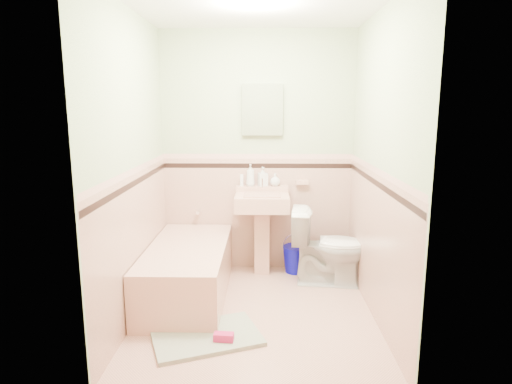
{
  "coord_description": "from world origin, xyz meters",
  "views": [
    {
      "loc": [
        0.07,
        -3.5,
        1.73
      ],
      "look_at": [
        0.0,
        0.25,
        1.0
      ],
      "focal_mm": 30.85,
      "sensor_mm": 36.0,
      "label": 1
    }
  ],
  "objects_px": {
    "soap_bottle_right": "(275,180)",
    "toilet": "(330,247)",
    "sink": "(262,235)",
    "bathtub": "(188,272)",
    "shoe": "(224,337)",
    "medicine_cabinet": "(262,110)",
    "bucket": "(296,259)",
    "soap_bottle_mid": "(263,177)",
    "soap_bottle_left": "(250,175)"
  },
  "relations": [
    {
      "from": "bathtub",
      "to": "medicine_cabinet",
      "type": "bearing_deg",
      "value": 47.42
    },
    {
      "from": "bucket",
      "to": "soap_bottle_right",
      "type": "bearing_deg",
      "value": 158.2
    },
    {
      "from": "medicine_cabinet",
      "to": "bucket",
      "type": "relative_size",
      "value": 1.81
    },
    {
      "from": "medicine_cabinet",
      "to": "toilet",
      "type": "distance_m",
      "value": 1.54
    },
    {
      "from": "soap_bottle_right",
      "to": "toilet",
      "type": "bearing_deg",
      "value": -36.49
    },
    {
      "from": "soap_bottle_right",
      "to": "shoe",
      "type": "xyz_separation_m",
      "value": [
        -0.41,
        -1.57,
        -0.92
      ]
    },
    {
      "from": "bathtub",
      "to": "soap_bottle_right",
      "type": "bearing_deg",
      "value": 41.04
    },
    {
      "from": "soap_bottle_mid",
      "to": "toilet",
      "type": "xyz_separation_m",
      "value": [
        0.66,
        -0.39,
        -0.63
      ]
    },
    {
      "from": "sink",
      "to": "soap_bottle_right",
      "type": "bearing_deg",
      "value": 53.03
    },
    {
      "from": "bathtub",
      "to": "shoe",
      "type": "relative_size",
      "value": 10.23
    },
    {
      "from": "toilet",
      "to": "shoe",
      "type": "xyz_separation_m",
      "value": [
        -0.94,
        -1.18,
        -0.32
      ]
    },
    {
      "from": "soap_bottle_left",
      "to": "soap_bottle_right",
      "type": "relative_size",
      "value": 1.74
    },
    {
      "from": "bathtub",
      "to": "soap_bottle_mid",
      "type": "distance_m",
      "value": 1.26
    },
    {
      "from": "soap_bottle_left",
      "to": "shoe",
      "type": "bearing_deg",
      "value": -95.43
    },
    {
      "from": "toilet",
      "to": "bucket",
      "type": "bearing_deg",
      "value": 51.83
    },
    {
      "from": "soap_bottle_left",
      "to": "soap_bottle_right",
      "type": "distance_m",
      "value": 0.26
    },
    {
      "from": "medicine_cabinet",
      "to": "shoe",
      "type": "height_order",
      "value": "medicine_cabinet"
    },
    {
      "from": "soap_bottle_right",
      "to": "bathtub",
      "type": "bearing_deg",
      "value": -138.96
    },
    {
      "from": "shoe",
      "to": "toilet",
      "type": "bearing_deg",
      "value": 56.28
    },
    {
      "from": "bucket",
      "to": "shoe",
      "type": "relative_size",
      "value": 1.92
    },
    {
      "from": "soap_bottle_left",
      "to": "sink",
      "type": "bearing_deg",
      "value": -55.49
    },
    {
      "from": "bathtub",
      "to": "soap_bottle_mid",
      "type": "height_order",
      "value": "soap_bottle_mid"
    },
    {
      "from": "sink",
      "to": "soap_bottle_right",
      "type": "relative_size",
      "value": 6.47
    },
    {
      "from": "sink",
      "to": "bucket",
      "type": "distance_m",
      "value": 0.47
    },
    {
      "from": "soap_bottle_mid",
      "to": "sink",
      "type": "bearing_deg",
      "value": -91.99
    },
    {
      "from": "medicine_cabinet",
      "to": "toilet",
      "type": "bearing_deg",
      "value": -32.38
    },
    {
      "from": "soap_bottle_left",
      "to": "soap_bottle_right",
      "type": "height_order",
      "value": "soap_bottle_left"
    },
    {
      "from": "sink",
      "to": "soap_bottle_left",
      "type": "relative_size",
      "value": 3.72
    },
    {
      "from": "bathtub",
      "to": "bucket",
      "type": "xyz_separation_m",
      "value": [
        1.04,
        0.62,
        -0.08
      ]
    },
    {
      "from": "soap_bottle_right",
      "to": "shoe",
      "type": "bearing_deg",
      "value": -104.57
    },
    {
      "from": "medicine_cabinet",
      "to": "bucket",
      "type": "xyz_separation_m",
      "value": [
        0.36,
        -0.12,
        -1.56
      ]
    },
    {
      "from": "toilet",
      "to": "soap_bottle_mid",
      "type": "bearing_deg",
      "value": 65.85
    },
    {
      "from": "sink",
      "to": "bucket",
      "type": "bearing_deg",
      "value": 13.9
    },
    {
      "from": "soap_bottle_left",
      "to": "bucket",
      "type": "bearing_deg",
      "value": -10.56
    },
    {
      "from": "soap_bottle_left",
      "to": "medicine_cabinet",
      "type": "bearing_deg",
      "value": 13.63
    },
    {
      "from": "bathtub",
      "to": "soap_bottle_mid",
      "type": "relative_size",
      "value": 7.52
    },
    {
      "from": "soap_bottle_left",
      "to": "toilet",
      "type": "xyz_separation_m",
      "value": [
        0.79,
        -0.39,
        -0.65
      ]
    },
    {
      "from": "soap_bottle_left",
      "to": "soap_bottle_right",
      "type": "bearing_deg",
      "value": 0.0
    },
    {
      "from": "soap_bottle_left",
      "to": "shoe",
      "type": "distance_m",
      "value": 1.85
    },
    {
      "from": "bucket",
      "to": "bathtub",
      "type": "bearing_deg",
      "value": -149.26
    },
    {
      "from": "soap_bottle_left",
      "to": "soap_bottle_mid",
      "type": "relative_size",
      "value": 1.15
    },
    {
      "from": "soap_bottle_left",
      "to": "shoe",
      "type": "relative_size",
      "value": 1.56
    },
    {
      "from": "toilet",
      "to": "bucket",
      "type": "relative_size",
      "value": 2.69
    },
    {
      "from": "bathtub",
      "to": "soap_bottle_left",
      "type": "bearing_deg",
      "value": 51.92
    },
    {
      "from": "medicine_cabinet",
      "to": "soap_bottle_right",
      "type": "height_order",
      "value": "medicine_cabinet"
    },
    {
      "from": "soap_bottle_mid",
      "to": "toilet",
      "type": "relative_size",
      "value": 0.26
    },
    {
      "from": "soap_bottle_mid",
      "to": "bucket",
      "type": "height_order",
      "value": "soap_bottle_mid"
    },
    {
      "from": "sink",
      "to": "medicine_cabinet",
      "type": "relative_size",
      "value": 1.68
    },
    {
      "from": "soap_bottle_right",
      "to": "toilet",
      "type": "xyz_separation_m",
      "value": [
        0.53,
        -0.39,
        -0.6
      ]
    },
    {
      "from": "sink",
      "to": "toilet",
      "type": "distance_m",
      "value": 0.7
    }
  ]
}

